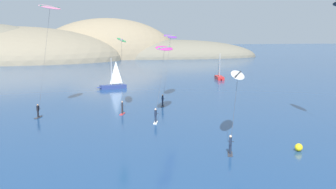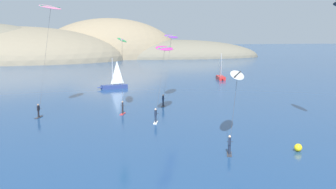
% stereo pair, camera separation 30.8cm
% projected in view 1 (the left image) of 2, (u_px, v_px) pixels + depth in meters
% --- Properties ---
extents(headland_island, '(150.43, 56.44, 31.22)m').
position_uv_depth(headland_island, '(38.00, 60.00, 155.54)').
color(headland_island, '#84755B').
rests_on(headland_island, ground).
extents(sailboat_near, '(5.95, 2.60, 5.70)m').
position_uv_depth(sailboat_near, '(112.00, 85.00, 77.39)').
color(sailboat_near, navy).
rests_on(sailboat_near, ground).
extents(sailboat_far, '(2.03, 5.97, 5.70)m').
position_uv_depth(sailboat_far, '(220.00, 76.00, 92.30)').
color(sailboat_far, '#B22323').
rests_on(sailboat_far, ground).
extents(kitesurfer_white, '(4.50, 8.33, 6.80)m').
position_uv_depth(kitesurfer_white, '(237.00, 80.00, 39.98)').
color(kitesurfer_white, '#2D2D33').
rests_on(kitesurfer_white, ground).
extents(kitesurfer_pink, '(3.76, 7.72, 13.93)m').
position_uv_depth(kitesurfer_pink, '(49.00, 14.00, 53.67)').
color(kitesurfer_pink, '#2D2D33').
rests_on(kitesurfer_pink, ground).
extents(kitesurfer_green, '(1.94, 6.47, 9.74)m').
position_uv_depth(kitesurfer_green, '(122.00, 45.00, 54.76)').
color(kitesurfer_green, red).
rests_on(kitesurfer_green, ground).
extents(kitesurfer_magenta, '(4.14, 7.62, 8.80)m').
position_uv_depth(kitesurfer_magenta, '(164.00, 52.00, 51.28)').
color(kitesurfer_magenta, silver).
rests_on(kitesurfer_magenta, ground).
extents(kitesurfer_purple, '(4.49, 8.94, 10.08)m').
position_uv_depth(kitesurfer_purple, '(170.00, 40.00, 62.88)').
color(kitesurfer_purple, '#2D2D33').
rests_on(kitesurfer_purple, ground).
extents(marker_buoy, '(0.70, 0.70, 0.70)m').
position_uv_depth(marker_buoy, '(299.00, 147.00, 37.23)').
color(marker_buoy, yellow).
rests_on(marker_buoy, ground).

